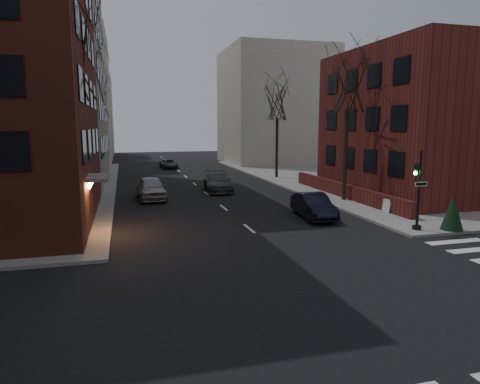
% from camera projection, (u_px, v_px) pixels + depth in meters
% --- Properties ---
extents(ground, '(160.00, 160.00, 0.00)m').
position_uv_depth(ground, '(379.00, 335.00, 11.11)').
color(ground, black).
rests_on(ground, ground).
extents(sidewalk_far_right, '(44.00, 44.00, 0.15)m').
position_uv_depth(sidewalk_far_right, '(455.00, 174.00, 47.20)').
color(sidewalk_far_right, gray).
rests_on(sidewalk_far_right, ground).
extents(building_right_brick, '(12.00, 14.00, 11.00)m').
position_uv_depth(building_right_brick, '(431.00, 124.00, 32.64)').
color(building_right_brick, '#581E19').
rests_on(building_right_brick, ground).
extents(low_wall_right, '(0.35, 16.00, 1.00)m').
position_uv_depth(low_wall_right, '(343.00, 190.00, 31.53)').
color(low_wall_right, '#581E19').
rests_on(low_wall_right, sidewalk_far_right).
extents(building_distant_la, '(14.00, 16.00, 18.00)m').
position_uv_depth(building_distant_la, '(55.00, 99.00, 58.29)').
color(building_distant_la, beige).
rests_on(building_distant_la, ground).
extents(building_distant_ra, '(14.00, 14.00, 16.00)m').
position_uv_depth(building_distant_ra, '(275.00, 107.00, 61.43)').
color(building_distant_ra, beige).
rests_on(building_distant_ra, ground).
extents(building_distant_lb, '(10.00, 12.00, 14.00)m').
position_uv_depth(building_distant_lb, '(83.00, 116.00, 75.32)').
color(building_distant_lb, beige).
rests_on(building_distant_lb, ground).
extents(traffic_signal, '(0.76, 0.44, 4.00)m').
position_uv_depth(traffic_signal, '(418.00, 195.00, 21.44)').
color(traffic_signal, black).
rests_on(traffic_signal, sidewalk_far_right).
extents(tree_left_a, '(4.18, 4.18, 10.26)m').
position_uv_depth(tree_left_a, '(66.00, 62.00, 20.88)').
color(tree_left_a, '#2D231C').
rests_on(tree_left_a, sidewalk_far_left).
extents(tree_left_b, '(4.40, 4.40, 10.80)m').
position_uv_depth(tree_left_b, '(86.00, 78.00, 32.25)').
color(tree_left_b, '#2D231C').
rests_on(tree_left_b, sidewalk_far_left).
extents(tree_left_c, '(3.96, 3.96, 9.72)m').
position_uv_depth(tree_left_c, '(97.00, 100.00, 45.74)').
color(tree_left_c, '#2D231C').
rests_on(tree_left_c, sidewalk_far_left).
extents(tree_right_a, '(3.96, 3.96, 9.72)m').
position_uv_depth(tree_right_a, '(348.00, 86.00, 29.31)').
color(tree_right_a, '#2D231C').
rests_on(tree_right_a, sidewalk_far_right).
extents(tree_right_b, '(3.74, 3.74, 9.18)m').
position_uv_depth(tree_right_b, '(277.00, 103.00, 42.73)').
color(tree_right_b, '#2D231C').
rests_on(tree_right_b, sidewalk_far_right).
extents(streetlamp_near, '(0.36, 0.36, 6.28)m').
position_uv_depth(streetlamp_near, '(94.00, 142.00, 29.31)').
color(streetlamp_near, black).
rests_on(streetlamp_near, sidewalk_far_left).
extents(streetlamp_far, '(0.36, 0.36, 6.28)m').
position_uv_depth(streetlamp_far, '(105.00, 136.00, 48.38)').
color(streetlamp_far, black).
rests_on(streetlamp_far, sidewalk_far_left).
extents(parked_sedan, '(1.89, 4.50, 1.45)m').
position_uv_depth(parked_sedan, '(313.00, 206.00, 25.02)').
color(parked_sedan, black).
rests_on(parked_sedan, ground).
extents(car_lane_silver, '(2.14, 4.95, 1.66)m').
position_uv_depth(car_lane_silver, '(151.00, 188.00, 31.37)').
color(car_lane_silver, gray).
rests_on(car_lane_silver, ground).
extents(car_lane_gray, '(2.64, 5.43, 1.52)m').
position_uv_depth(car_lane_gray, '(218.00, 182.00, 35.25)').
color(car_lane_gray, '#444349').
rests_on(car_lane_gray, ground).
extents(car_lane_far, '(2.15, 4.23, 1.15)m').
position_uv_depth(car_lane_far, '(169.00, 164.00, 53.92)').
color(car_lane_far, '#3B3C40').
rests_on(car_lane_far, ground).
extents(sandwich_board, '(0.54, 0.62, 0.83)m').
position_uv_depth(sandwich_board, '(389.00, 206.00, 25.92)').
color(sandwich_board, silver).
rests_on(sandwich_board, sidewalk_far_right).
extents(evergreen_shrub, '(1.11, 1.11, 1.81)m').
position_uv_depth(evergreen_shrub, '(453.00, 212.00, 21.56)').
color(evergreen_shrub, black).
rests_on(evergreen_shrub, sidewalk_far_right).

